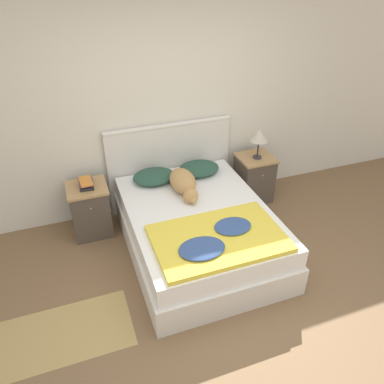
% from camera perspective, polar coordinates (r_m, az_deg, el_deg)
% --- Properties ---
extents(ground_plane, '(16.00, 16.00, 0.00)m').
position_cam_1_polar(ground_plane, '(3.57, 7.09, -19.26)').
color(ground_plane, brown).
extents(wall_back, '(9.00, 0.06, 2.55)m').
position_cam_1_polar(wall_back, '(4.46, -4.08, 12.65)').
color(wall_back, silver).
rests_on(wall_back, ground_plane).
extents(bed, '(1.48, 1.94, 0.54)m').
position_cam_1_polar(bed, '(4.07, 0.94, -5.83)').
color(bed, silver).
rests_on(bed, ground_plane).
extents(headboard, '(1.56, 0.06, 1.11)m').
position_cam_1_polar(headboard, '(4.69, -3.35, 4.35)').
color(headboard, silver).
rests_on(headboard, ground_plane).
extents(nightstand_left, '(0.44, 0.44, 0.62)m').
position_cam_1_polar(nightstand_left, '(4.45, -15.22, -2.60)').
color(nightstand_left, '#4C4238').
rests_on(nightstand_left, ground_plane).
extents(nightstand_right, '(0.44, 0.44, 0.62)m').
position_cam_1_polar(nightstand_right, '(4.96, 9.40, 2.14)').
color(nightstand_right, '#4C4238').
rests_on(nightstand_right, ground_plane).
extents(pillow_left, '(0.49, 0.40, 0.12)m').
position_cam_1_polar(pillow_left, '(4.39, -5.82, 2.38)').
color(pillow_left, '#284C3D').
rests_on(pillow_left, bed).
extents(pillow_right, '(0.49, 0.40, 0.12)m').
position_cam_1_polar(pillow_right, '(4.53, 1.06, 3.62)').
color(pillow_right, '#284C3D').
rests_on(pillow_right, bed).
extents(quilt, '(1.21, 0.79, 0.08)m').
position_cam_1_polar(quilt, '(3.49, 3.95, -7.07)').
color(quilt, yellow).
rests_on(quilt, bed).
extents(dog, '(0.27, 0.67, 0.23)m').
position_cam_1_polar(dog, '(4.14, -1.26, 1.40)').
color(dog, tan).
rests_on(dog, bed).
extents(book_stack, '(0.16, 0.23, 0.08)m').
position_cam_1_polar(book_stack, '(4.27, -15.82, 1.27)').
color(book_stack, '#232328').
rests_on(book_stack, nightstand_left).
extents(table_lamp, '(0.22, 0.22, 0.39)m').
position_cam_1_polar(table_lamp, '(4.66, 10.23, 8.43)').
color(table_lamp, '#2D2D33').
rests_on(table_lamp, nightstand_right).
extents(rug, '(1.22, 0.64, 0.00)m').
position_cam_1_polar(rug, '(3.66, -19.39, -19.83)').
color(rug, tan).
rests_on(rug, ground_plane).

